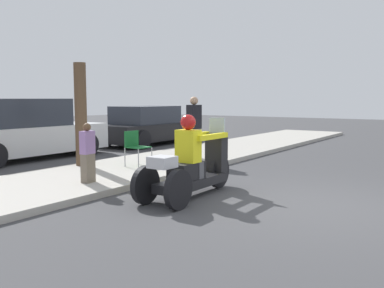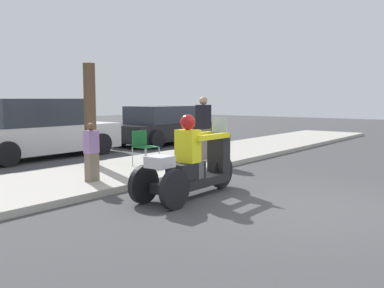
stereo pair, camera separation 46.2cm
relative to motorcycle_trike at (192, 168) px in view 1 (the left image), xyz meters
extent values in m
plane|color=#424244|center=(0.48, -1.99, -0.51)|extent=(60.00, 60.00, 0.00)
cube|color=#B2ADA3|center=(0.48, 2.61, -0.45)|extent=(28.00, 2.80, 0.12)
cylinder|color=black|center=(0.92, 0.00, -0.20)|extent=(0.63, 0.10, 0.63)
cylinder|color=black|center=(-0.85, -0.33, -0.20)|extent=(0.63, 0.10, 0.63)
cylinder|color=black|center=(-0.85, 0.33, -0.20)|extent=(0.63, 0.10, 0.63)
cube|color=black|center=(0.00, 0.00, -0.26)|extent=(1.66, 0.46, 0.16)
cube|color=black|center=(-0.16, 0.00, -0.04)|extent=(0.66, 0.36, 0.29)
cube|color=black|center=(0.82, 0.00, 0.10)|extent=(0.24, 0.36, 0.87)
cube|color=silver|center=(0.84, 0.00, 0.68)|extent=(0.03, 0.33, 0.30)
cube|color=silver|center=(-0.83, 0.00, 0.20)|extent=(0.36, 0.36, 0.18)
cube|color=yellow|center=(-0.11, 0.00, 0.38)|extent=(0.26, 0.38, 0.55)
sphere|color=red|center=(-0.11, 0.00, 0.79)|extent=(0.26, 0.26, 0.26)
cube|color=#515156|center=(0.02, -0.12, -0.04)|extent=(0.14, 0.14, 0.29)
cube|color=#515156|center=(0.02, 0.12, -0.04)|extent=(0.14, 0.14, 0.29)
cube|color=yellow|center=(0.35, -0.20, 0.52)|extent=(0.93, 0.09, 0.09)
cube|color=yellow|center=(0.35, 0.20, 0.52)|extent=(0.93, 0.09, 0.09)
cube|color=#726656|center=(-0.55, 1.99, -0.12)|extent=(0.25, 0.18, 0.54)
cube|color=#9972B2|center=(-0.55, 1.99, 0.37)|extent=(0.28, 0.19, 0.43)
sphere|color=brown|center=(-0.55, 1.99, 0.66)|extent=(0.15, 0.15, 0.15)
cube|color=#726656|center=(3.21, 2.10, 0.00)|extent=(0.35, 0.23, 0.79)
cube|color=black|center=(3.21, 2.10, 0.71)|extent=(0.39, 0.23, 0.62)
sphere|color=tan|center=(3.21, 2.10, 1.13)|extent=(0.21, 0.21, 0.21)
cylinder|color=#A5A8AD|center=(1.19, 2.26, -0.17)|extent=(0.02, 0.02, 0.44)
cylinder|color=#A5A8AD|center=(1.63, 2.23, -0.17)|extent=(0.02, 0.02, 0.44)
cylinder|color=#A5A8AD|center=(1.22, 2.70, -0.17)|extent=(0.02, 0.02, 0.44)
cylinder|color=#A5A8AD|center=(1.66, 2.67, -0.17)|extent=(0.02, 0.02, 0.44)
cube|color=#19662D|center=(1.43, 2.46, 0.06)|extent=(0.47, 0.47, 0.02)
cube|color=#19662D|center=(1.44, 2.68, 0.24)|extent=(0.44, 0.05, 0.38)
cube|color=silver|center=(1.26, 6.50, 0.04)|extent=(4.65, 1.77, 0.75)
cube|color=#2D333D|center=(1.03, 6.50, 0.80)|extent=(2.56, 1.60, 0.76)
cylinder|color=black|center=(2.77, 5.61, -0.19)|extent=(0.64, 0.22, 0.64)
cylinder|color=black|center=(2.77, 7.38, -0.19)|extent=(0.64, 0.22, 0.64)
cube|color=black|center=(6.20, 6.09, -0.03)|extent=(4.25, 1.71, 0.60)
cube|color=#2D333D|center=(5.99, 6.09, 0.59)|extent=(2.34, 1.54, 0.64)
cylinder|color=black|center=(7.58, 5.24, -0.19)|extent=(0.64, 0.22, 0.64)
cylinder|color=black|center=(7.58, 6.94, -0.19)|extent=(0.64, 0.22, 0.64)
cylinder|color=black|center=(4.82, 5.24, -0.19)|extent=(0.64, 0.22, 0.64)
cylinder|color=black|center=(4.82, 6.94, -0.19)|extent=(0.64, 0.22, 0.64)
cylinder|color=brown|center=(0.81, 3.68, 0.81)|extent=(0.28, 0.28, 2.40)
camera|label=1|loc=(-6.03, -4.07, 1.19)|focal=40.00mm
camera|label=2|loc=(-5.76, -4.45, 1.19)|focal=40.00mm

